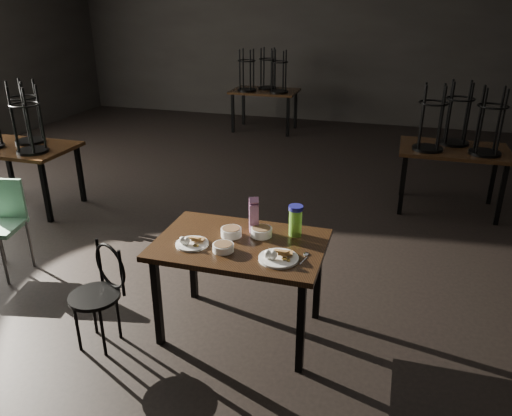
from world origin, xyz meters
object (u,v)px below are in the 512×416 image
(bentwood_chair, at_px, (101,287))
(school_chair, at_px, (0,218))
(juice_carton, at_px, (254,216))
(water_bottle, at_px, (295,220))
(main_table, at_px, (240,252))

(bentwood_chair, xyz_separation_m, school_chair, (-1.45, 0.67, 0.06))
(juice_carton, height_order, water_bottle, juice_carton)
(juice_carton, relative_size, water_bottle, 1.19)
(juice_carton, relative_size, school_chair, 0.32)
(main_table, distance_m, water_bottle, 0.46)
(juice_carton, distance_m, school_chair, 2.44)
(main_table, bearing_deg, school_chair, 173.55)
(main_table, bearing_deg, bentwood_chair, -156.36)
(juice_carton, bearing_deg, main_table, -102.67)
(bentwood_chair, bearing_deg, main_table, 48.18)
(water_bottle, bearing_deg, school_chair, 179.09)
(juice_carton, xyz_separation_m, bentwood_chair, (-0.96, -0.60, -0.42))
(bentwood_chair, height_order, school_chair, school_chair)
(water_bottle, height_order, school_chair, water_bottle)
(juice_carton, xyz_separation_m, water_bottle, (0.31, 0.03, -0.01))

